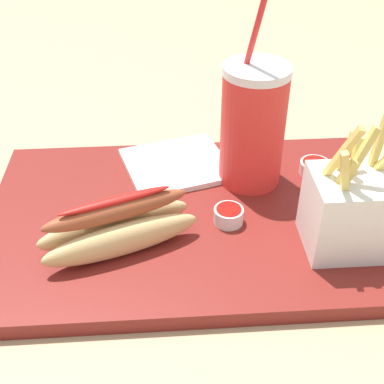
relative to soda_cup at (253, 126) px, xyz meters
The scene contains 8 objects.
ground_plane 0.15m from the soda_cup, 39.57° to the left, with size 2.40×2.40×0.02m, color tan.
food_tray 0.14m from the soda_cup, 39.57° to the left, with size 0.49×0.32×0.02m, color maroon.
soda_cup is the anchor object (origin of this frame).
fries_basket 0.16m from the soda_cup, 123.80° to the left, with size 0.10×0.08×0.16m.
hot_dog_1 0.21m from the soda_cup, 36.13° to the left, with size 0.18×0.11×0.07m.
ketchup_cup_1 0.11m from the soda_cup, behind, with size 0.04×0.04×0.02m.
ketchup_cup_2 0.12m from the soda_cup, 66.37° to the left, with size 0.03×0.03×0.02m.
napkin_stack 0.13m from the soda_cup, 19.48° to the right, with size 0.13×0.12×0.01m, color white.
Camera 1 is at (0.03, 0.48, 0.41)m, focal length 47.78 mm.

